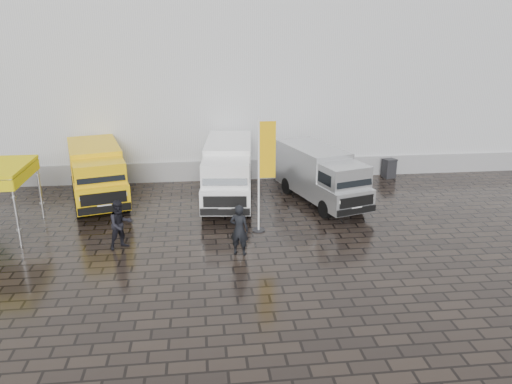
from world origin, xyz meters
TOP-DOWN VIEW (x-y plane):
  - ground at (0.00, 0.00)m, footprint 120.00×120.00m
  - exhibition_hall at (2.00, 16.00)m, footprint 44.00×16.00m
  - hall_plinth at (2.00, 7.95)m, footprint 44.00×0.15m
  - van_yellow at (-6.42, 5.14)m, footprint 3.43×5.80m
  - van_white at (-0.66, 4.70)m, footprint 2.62×6.19m
  - van_silver at (3.41, 4.02)m, footprint 3.36×5.80m
  - flagpole at (0.46, 1.09)m, footprint 0.88×0.50m
  - wheelie_bin at (7.86, 7.38)m, footprint 0.70×0.70m
  - person_front at (-0.63, -0.90)m, footprint 0.77×0.65m
  - person_tent at (-4.75, 0.09)m, footprint 1.10×1.04m

SIDE VIEW (x-z plane):
  - ground at x=0.00m, z-range 0.00..0.00m
  - wheelie_bin at x=7.86m, z-range 0.00..0.99m
  - hall_plinth at x=2.00m, z-range 0.00..1.00m
  - person_tent at x=-4.75m, z-range 0.00..1.79m
  - person_front at x=-0.63m, z-range 0.00..1.81m
  - van_silver at x=3.41m, z-range 0.00..2.38m
  - van_yellow at x=-6.42m, z-range 0.00..2.51m
  - van_white at x=-0.66m, z-range 0.00..2.60m
  - flagpole at x=0.46m, z-range 0.22..4.66m
  - exhibition_hall at x=2.00m, z-range 0.00..12.00m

